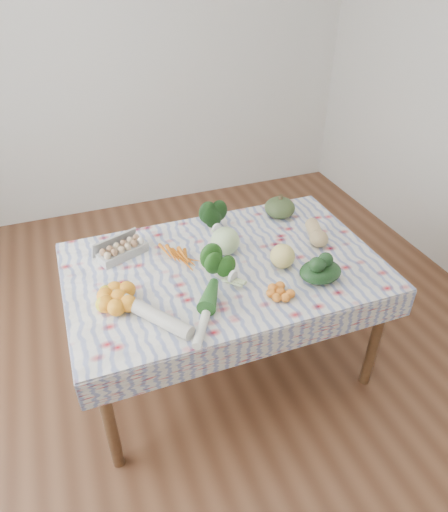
{
  "coord_description": "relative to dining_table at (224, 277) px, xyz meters",
  "views": [
    {
      "loc": [
        -0.69,
        -1.84,
        2.21
      ],
      "look_at": [
        0.0,
        0.0,
        0.82
      ],
      "focal_mm": 32.0,
      "sensor_mm": 36.0,
      "label": 1
    }
  ],
  "objects": [
    {
      "name": "ground",
      "position": [
        0.0,
        0.0,
        -0.68
      ],
      "size": [
        4.5,
        4.5,
        0.0
      ],
      "primitive_type": "plane",
      "color": "#57321D",
      "rests_on": "ground"
    },
    {
      "name": "wall_back",
      "position": [
        0.0,
        2.25,
        0.72
      ],
      "size": [
        4.0,
        0.04,
        2.8
      ],
      "primitive_type": "cube",
      "color": "silver",
      "rests_on": "ground"
    },
    {
      "name": "dining_table",
      "position": [
        0.0,
        0.0,
        0.0
      ],
      "size": [
        1.6,
        1.0,
        0.75
      ],
      "color": "brown",
      "rests_on": "ground"
    },
    {
      "name": "tablecloth",
      "position": [
        0.0,
        0.0,
        0.08
      ],
      "size": [
        1.66,
        1.06,
        0.01
      ],
      "primitive_type": "cube",
      "color": "silver",
      "rests_on": "dining_table"
    },
    {
      "name": "egg_carton",
      "position": [
        -0.49,
        0.27,
        0.12
      ],
      "size": [
        0.29,
        0.2,
        0.07
      ],
      "primitive_type": "cube",
      "rotation": [
        0.0,
        0.0,
        0.38
      ],
      "color": "#B3B3AE",
      "rests_on": "tablecloth"
    },
    {
      "name": "carrot_bunch",
      "position": [
        -0.22,
        0.14,
        0.1
      ],
      "size": [
        0.23,
        0.22,
        0.03
      ],
      "primitive_type": "cube",
      "rotation": [
        0.0,
        0.0,
        0.28
      ],
      "color": "orange",
      "rests_on": "tablecloth"
    },
    {
      "name": "kale_bunch",
      "position": [
        0.07,
        0.35,
        0.15
      ],
      "size": [
        0.16,
        0.14,
        0.14
      ],
      "primitive_type": "ellipsoid",
      "rotation": [
        0.0,
        0.0,
        0.02
      ],
      "color": "black",
      "rests_on": "tablecloth"
    },
    {
      "name": "kabocha_squash",
      "position": [
        0.5,
        0.36,
        0.15
      ],
      "size": [
        0.22,
        0.22,
        0.12
      ],
      "primitive_type": "ellipsoid",
      "rotation": [
        0.0,
        0.0,
        -0.19
      ],
      "color": "#40532B",
      "rests_on": "tablecloth"
    },
    {
      "name": "cabbage",
      "position": [
        0.05,
        0.1,
        0.16
      ],
      "size": [
        0.18,
        0.18,
        0.16
      ],
      "primitive_type": "sphere",
      "rotation": [
        0.0,
        0.0,
        -0.19
      ],
      "color": "#B9DB92",
      "rests_on": "tablecloth"
    },
    {
      "name": "butternut_squash",
      "position": [
        0.58,
        0.04,
        0.14
      ],
      "size": [
        0.16,
        0.25,
        0.1
      ],
      "primitive_type": "ellipsoid",
      "rotation": [
        0.0,
        0.0,
        -0.29
      ],
      "color": "tan",
      "rests_on": "tablecloth"
    },
    {
      "name": "orange_cluster",
      "position": [
        -0.58,
        -0.12,
        0.13
      ],
      "size": [
        0.3,
        0.3,
        0.09
      ],
      "primitive_type": "cube",
      "rotation": [
        0.0,
        0.0,
        -0.12
      ],
      "color": "orange",
      "rests_on": "tablecloth"
    },
    {
      "name": "broccoli",
      "position": [
        -0.04,
        -0.12,
        0.14
      ],
      "size": [
        0.22,
        0.22,
        0.12
      ],
      "primitive_type": "ellipsoid",
      "rotation": [
        0.0,
        0.0,
        0.57
      ],
      "color": "#205217",
      "rests_on": "tablecloth"
    },
    {
      "name": "mandarin_cluster",
      "position": [
        0.17,
        -0.33,
        0.11
      ],
      "size": [
        0.2,
        0.2,
        0.05
      ],
      "primitive_type": "cube",
      "rotation": [
        0.0,
        0.0,
        0.27
      ],
      "color": "orange",
      "rests_on": "tablecloth"
    },
    {
      "name": "grapefruit",
      "position": [
        0.28,
        -0.12,
        0.15
      ],
      "size": [
        0.16,
        0.16,
        0.13
      ],
      "primitive_type": "sphere",
      "rotation": [
        0.0,
        0.0,
        0.2
      ],
      "color": "#E7D26C",
      "rests_on": "tablecloth"
    },
    {
      "name": "spinach_bag",
      "position": [
        0.41,
        -0.29,
        0.13
      ],
      "size": [
        0.26,
        0.23,
        0.1
      ],
      "primitive_type": "ellipsoid",
      "rotation": [
        0.0,
        0.0,
        -0.27
      ],
      "color": "black",
      "rests_on": "tablecloth"
    },
    {
      "name": "daikon",
      "position": [
        -0.46,
        -0.28,
        0.12
      ],
      "size": [
        0.33,
        0.43,
        0.07
      ],
      "primitive_type": "cylinder",
      "rotation": [
        1.57,
        0.0,
        0.61
      ],
      "color": "beige",
      "rests_on": "tablecloth"
    },
    {
      "name": "leek",
      "position": [
        -0.22,
        -0.36,
        0.11
      ],
      "size": [
        0.24,
        0.37,
        0.04
      ],
      "primitive_type": "cylinder",
      "rotation": [
        1.57,
        0.0,
        -0.53
      ],
      "color": "white",
      "rests_on": "tablecloth"
    }
  ]
}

